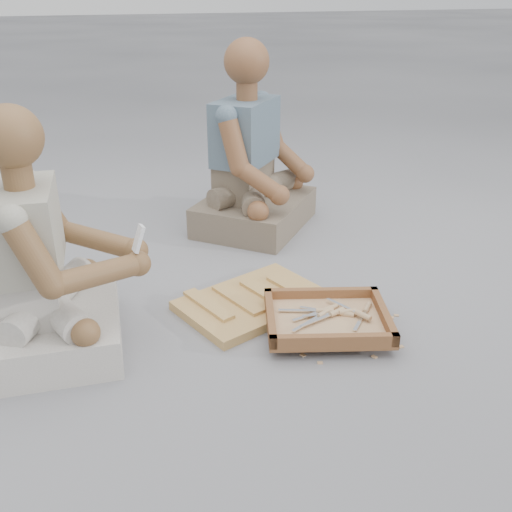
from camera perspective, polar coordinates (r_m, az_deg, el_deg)
name	(u,v)px	position (r m, az deg, el deg)	size (l,w,h in m)	color
ground	(270,330)	(2.30, 1.44, -7.42)	(60.00, 60.00, 0.00)	gray
carved_panel	(253,302)	(2.46, -0.31, -4.60)	(0.60, 0.40, 0.04)	#A67D40
tool_tray	(327,319)	(2.27, 7.11, -6.31)	(0.57, 0.51, 0.06)	brown
chisel_0	(319,311)	(2.30, 6.35, -5.46)	(0.21, 0.10, 0.02)	silver
chisel_1	(333,314)	(2.28, 7.67, -5.72)	(0.22, 0.07, 0.02)	silver
chisel_2	(359,313)	(2.29, 10.22, -5.66)	(0.10, 0.21, 0.02)	silver
chisel_3	(366,310)	(2.34, 10.91, -5.36)	(0.17, 0.17, 0.02)	silver
chisel_4	(320,315)	(2.27, 6.46, -5.91)	(0.21, 0.11, 0.02)	silver
chisel_5	(326,310)	(2.32, 7.06, -5.33)	(0.22, 0.06, 0.02)	silver
chisel_6	(342,312)	(2.30, 8.62, -5.58)	(0.22, 0.06, 0.02)	silver
chisel_7	(340,313)	(2.31, 8.39, -5.68)	(0.18, 0.15, 0.02)	silver
wood_chip_0	(235,333)	(2.28, -2.08, -7.74)	(0.02, 0.01, 0.00)	tan
wood_chip_1	(228,302)	(2.49, -2.80, -4.60)	(0.02, 0.01, 0.00)	tan
wood_chip_2	(396,315)	(2.46, 13.86, -5.78)	(0.02, 0.01, 0.00)	tan
wood_chip_3	(287,321)	(2.36, 3.12, -6.49)	(0.02, 0.01, 0.00)	tan
wood_chip_4	(344,313)	(2.44, 8.82, -5.70)	(0.02, 0.01, 0.00)	tan
wood_chip_5	(374,357)	(2.19, 11.75, -9.84)	(0.02, 0.01, 0.00)	tan
wood_chip_6	(303,355)	(2.16, 4.71, -9.84)	(0.02, 0.01, 0.00)	tan
wood_chip_7	(366,290)	(2.63, 10.92, -3.33)	(0.02, 0.01, 0.00)	tan
wood_chip_8	(392,318)	(2.44, 13.44, -6.01)	(0.02, 0.01, 0.00)	tan
wood_chip_9	(359,325)	(2.37, 10.24, -6.83)	(0.02, 0.01, 0.00)	tan
wood_chip_10	(320,363)	(2.13, 6.43, -10.57)	(0.02, 0.01, 0.00)	tan
wood_chip_11	(289,292)	(2.57, 3.33, -3.60)	(0.02, 0.01, 0.00)	tan
wood_chip_12	(250,307)	(2.45, -0.58, -5.17)	(0.02, 0.01, 0.00)	tan
wood_chip_13	(235,311)	(2.42, -2.15, -5.56)	(0.02, 0.01, 0.00)	tan
wood_chip_14	(401,347)	(2.27, 14.30, -8.78)	(0.02, 0.01, 0.00)	tan
craftsman	(46,272)	(2.20, -20.25, -1.49)	(0.64, 0.63, 0.91)	beige
companion	(252,168)	(3.18, -0.37, 8.76)	(0.83, 0.83, 1.02)	#746553
mobile_phone	(139,239)	(2.08, -11.67, 1.72)	(0.05, 0.05, 0.10)	white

